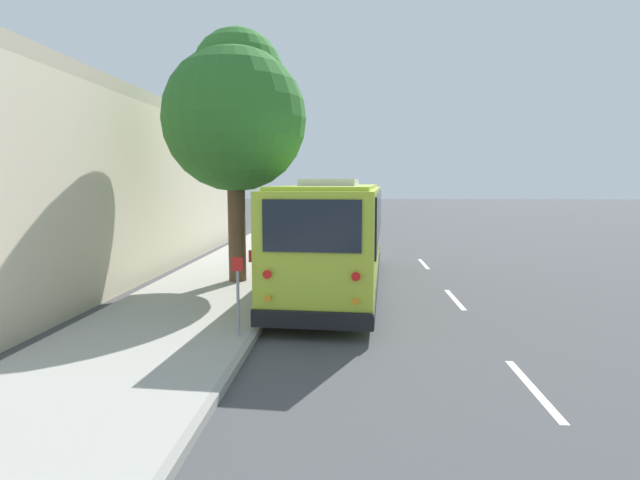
{
  "coord_description": "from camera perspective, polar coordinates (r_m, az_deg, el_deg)",
  "views": [
    {
      "loc": [
        -16.12,
        -0.29,
        3.23
      ],
      "look_at": [
        0.4,
        0.75,
        1.3
      ],
      "focal_mm": 28.0,
      "sensor_mm": 36.0,
      "label": 1
    }
  ],
  "objects": [
    {
      "name": "ground_plane",
      "position": [
        16.45,
        2.53,
        -4.68
      ],
      "size": [
        160.0,
        160.0,
        0.0
      ],
      "primitive_type": "plane",
      "color": "#474749"
    },
    {
      "name": "sidewalk_slab",
      "position": [
        16.92,
        -10.37,
        -4.2
      ],
      "size": [
        80.0,
        4.01,
        0.15
      ],
      "primitive_type": "cube",
      "color": "#A3A099",
      "rests_on": "ground"
    },
    {
      "name": "curb_strip",
      "position": [
        16.55,
        -3.36,
        -4.35
      ],
      "size": [
        80.0,
        0.14,
        0.15
      ],
      "primitive_type": "cube",
      "color": "gray",
      "rests_on": "ground"
    },
    {
      "name": "shuttle_bus",
      "position": [
        15.02,
        1.9,
        1.05
      ],
      "size": [
        10.61,
        3.21,
        3.3
      ],
      "rotation": [
        0.0,
        0.0,
        -0.07
      ],
      "color": "#ADC633",
      "rests_on": "ground"
    },
    {
      "name": "parked_sedan_gray",
      "position": [
        27.95,
        1.71,
        1.26
      ],
      "size": [
        4.32,
        1.88,
        1.3
      ],
      "rotation": [
        0.0,
        0.0,
        0.06
      ],
      "color": "slate",
      "rests_on": "ground"
    },
    {
      "name": "parked_sedan_maroon",
      "position": [
        35.24,
        1.89,
        2.39
      ],
      "size": [
        4.37,
        1.72,
        1.31
      ],
      "rotation": [
        0.0,
        0.0,
        -0.01
      ],
      "color": "maroon",
      "rests_on": "ground"
    },
    {
      "name": "parked_sedan_silver",
      "position": [
        42.79,
        2.45,
        3.12
      ],
      "size": [
        4.69,
        1.85,
        1.29
      ],
      "rotation": [
        0.0,
        0.0,
        -0.04
      ],
      "color": "#A8AAAF",
      "rests_on": "ground"
    },
    {
      "name": "parked_sedan_navy",
      "position": [
        49.44,
        2.54,
        3.62
      ],
      "size": [
        4.23,
        1.88,
        1.32
      ],
      "rotation": [
        0.0,
        0.0,
        -0.04
      ],
      "color": "#19234C",
      "rests_on": "ground"
    },
    {
      "name": "parked_sedan_blue",
      "position": [
        55.64,
        2.73,
        3.95
      ],
      "size": [
        4.31,
        1.83,
        1.31
      ],
      "rotation": [
        0.0,
        0.0,
        -0.03
      ],
      "color": "navy",
      "rests_on": "ground"
    },
    {
      "name": "street_tree",
      "position": [
        15.92,
        -9.64,
        14.35
      ],
      "size": [
        4.36,
        4.36,
        7.8
      ],
      "color": "brown",
      "rests_on": "sidewalk_slab"
    },
    {
      "name": "sign_post_near",
      "position": [
        10.19,
        -9.36,
        -6.25
      ],
      "size": [
        0.06,
        0.22,
        1.59
      ],
      "color": "gray",
      "rests_on": "sidewalk_slab"
    },
    {
      "name": "sign_post_far",
      "position": [
        11.75,
        -7.58,
        -4.71
      ],
      "size": [
        0.06,
        0.22,
        1.51
      ],
      "color": "gray",
      "rests_on": "sidewalk_slab"
    },
    {
      "name": "fire_hydrant",
      "position": [
        23.35,
        -2.74,
        0.06
      ],
      "size": [
        0.22,
        0.22,
        0.81
      ],
      "color": "red",
      "rests_on": "sidewalk_slab"
    },
    {
      "name": "building_backdrop",
      "position": [
        21.09,
        -24.39,
        5.13
      ],
      "size": [
        22.55,
        6.49,
        6.15
      ],
      "color": "beige",
      "rests_on": "ground"
    },
    {
      "name": "lane_stripe_behind",
      "position": [
        8.84,
        23.15,
        -15.32
      ],
      "size": [
        2.4,
        0.14,
        0.01
      ],
      "primitive_type": "cube",
      "color": "silver",
      "rests_on": "ground"
    },
    {
      "name": "lane_stripe_mid",
      "position": [
        14.38,
        15.14,
        -6.56
      ],
      "size": [
        2.4,
        0.14,
        0.01
      ],
      "primitive_type": "cube",
      "color": "silver",
      "rests_on": "ground"
    },
    {
      "name": "lane_stripe_ahead",
      "position": [
        20.18,
        11.76,
        -2.69
      ],
      "size": [
        2.4,
        0.14,
        0.01
      ],
      "primitive_type": "cube",
      "color": "silver",
      "rests_on": "ground"
    }
  ]
}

